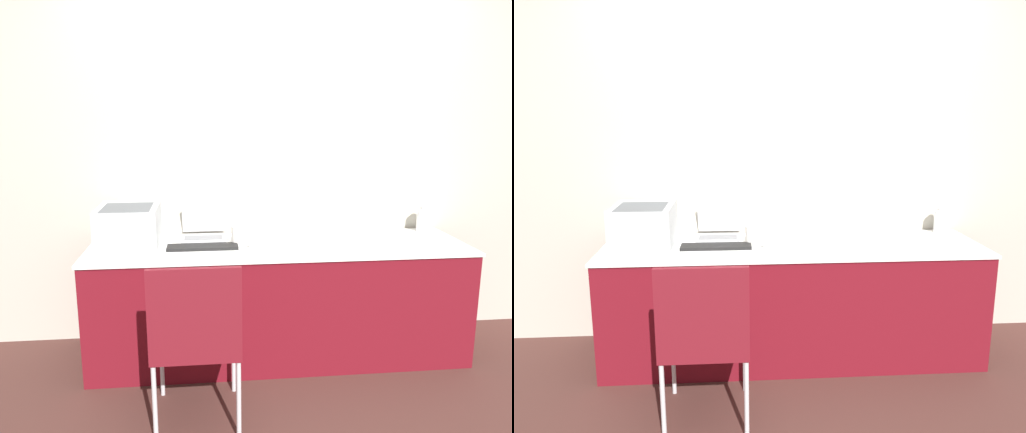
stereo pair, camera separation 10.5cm
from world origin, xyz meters
TOP-DOWN VIEW (x-y plane):
  - ground_plane at (0.00, 0.00)m, footprint 14.00×14.00m
  - wall_back at (0.00, 0.72)m, footprint 8.00×0.05m
  - table at (0.00, 0.33)m, footprint 2.41×0.68m
  - printer at (-0.94, 0.38)m, footprint 0.37×0.43m
  - laptop_left at (-0.48, 0.54)m, footprint 0.28×0.29m
  - external_keyboard at (-0.49, 0.29)m, footprint 0.44×0.13m
  - coffee_cup at (-0.27, 0.36)m, footprint 0.08×0.08m
  - mouse at (-0.18, 0.30)m, footprint 0.07×0.05m
  - metal_pitcher at (1.07, 0.56)m, footprint 0.10×0.10m
  - chair at (-0.53, -0.40)m, footprint 0.44×0.46m

SIDE VIEW (x-z plane):
  - ground_plane at x=0.00m, z-range 0.00..0.00m
  - table at x=0.00m, z-range 0.00..0.76m
  - chair at x=-0.53m, z-range 0.07..0.96m
  - external_keyboard at x=-0.49m, z-range 0.75..0.77m
  - mouse at x=-0.18m, z-range 0.75..0.79m
  - laptop_left at x=-0.48m, z-range 0.70..0.91m
  - coffee_cup at x=-0.27m, z-range 0.76..0.88m
  - metal_pitcher at x=1.07m, z-range 0.74..0.95m
  - printer at x=-0.94m, z-range 0.77..1.02m
  - wall_back at x=0.00m, z-range 0.00..2.60m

